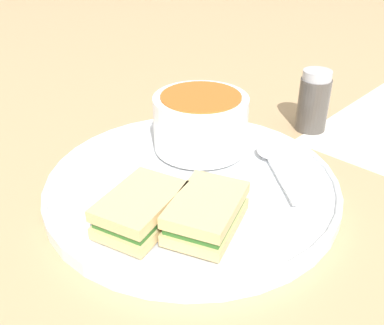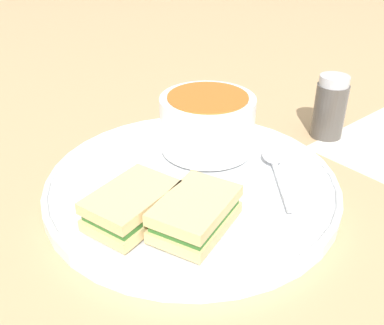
{
  "view_description": "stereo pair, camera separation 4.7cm",
  "coord_description": "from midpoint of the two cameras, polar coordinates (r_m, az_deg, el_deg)",
  "views": [
    {
      "loc": [
        0.38,
        -0.14,
        0.28
      ],
      "look_at": [
        0.0,
        0.0,
        0.04
      ],
      "focal_mm": 42.0,
      "sensor_mm": 36.0,
      "label": 1
    },
    {
      "loc": [
        0.4,
        -0.1,
        0.28
      ],
      "look_at": [
        0.0,
        0.0,
        0.04
      ],
      "focal_mm": 42.0,
      "sensor_mm": 36.0,
      "label": 2
    }
  ],
  "objects": [
    {
      "name": "spoon",
      "position": [
        0.52,
        7.25,
        0.77
      ],
      "size": [
        0.12,
        0.04,
        0.01
      ],
      "rotation": [
        0.0,
        0.0,
        9.2
      ],
      "color": "silver",
      "rests_on": "plate"
    },
    {
      "name": "soup_bowl",
      "position": [
        0.53,
        -1.48,
        5.14
      ],
      "size": [
        0.11,
        0.11,
        0.07
      ],
      "color": "white",
      "rests_on": "plate"
    },
    {
      "name": "plate",
      "position": [
        0.49,
        -2.78,
        -2.86
      ],
      "size": [
        0.32,
        0.32,
        0.02
      ],
      "color": "white",
      "rests_on": "ground_plane"
    },
    {
      "name": "sandwich_half_near",
      "position": [
        0.42,
        -9.82,
        -5.97
      ],
      "size": [
        0.1,
        0.1,
        0.03
      ],
      "rotation": [
        0.0,
        0.0,
        5.43
      ],
      "color": "#DBBC7F",
      "rests_on": "plate"
    },
    {
      "name": "sandwich_half_far",
      "position": [
        0.41,
        -1.53,
        -6.5
      ],
      "size": [
        0.1,
        0.1,
        0.03
      ],
      "rotation": [
        0.0,
        0.0,
        5.53
      ],
      "color": "#DBBC7F",
      "rests_on": "plate"
    },
    {
      "name": "salt_shaker",
      "position": [
        0.63,
        13.1,
        7.52
      ],
      "size": [
        0.04,
        0.04,
        0.08
      ],
      "color": "#4C4742",
      "rests_on": "ground_plane"
    },
    {
      "name": "ground_plane",
      "position": [
        0.49,
        -2.75,
        -3.86
      ],
      "size": [
        2.4,
        2.4,
        0.0
      ],
      "primitive_type": "plane",
      "color": "tan"
    }
  ]
}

